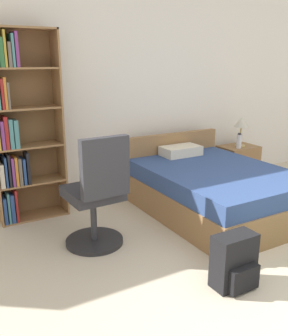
{
  "coord_description": "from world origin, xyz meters",
  "views": [
    {
      "loc": [
        -2.38,
        -1.04,
        1.72
      ],
      "look_at": [
        -0.64,
        1.98,
        0.7
      ],
      "focal_mm": 40.0,
      "sensor_mm": 36.0,
      "label": 1
    }
  ],
  "objects_px": {
    "bookshelf": "(17,126)",
    "water_bottle": "(239,141)",
    "office_chair": "(97,197)",
    "nightstand": "(237,163)",
    "bed": "(212,188)",
    "table_lamp": "(241,124)",
    "backpack_black": "(235,262)"
  },
  "relations": [
    {
      "from": "bookshelf",
      "to": "water_bottle",
      "type": "bearing_deg",
      "value": -4.03
    },
    {
      "from": "office_chair",
      "to": "nightstand",
      "type": "distance_m",
      "value": 2.8
    },
    {
      "from": "nightstand",
      "to": "water_bottle",
      "type": "xyz_separation_m",
      "value": [
        -0.1,
        -0.1,
        0.35
      ]
    },
    {
      "from": "bed",
      "to": "table_lamp",
      "type": "bearing_deg",
      "value": 33.43
    },
    {
      "from": "bed",
      "to": "office_chair",
      "type": "bearing_deg",
      "value": -173.67
    },
    {
      "from": "office_chair",
      "to": "nightstand",
      "type": "bearing_deg",
      "value": 19.51
    },
    {
      "from": "office_chair",
      "to": "table_lamp",
      "type": "relative_size",
      "value": 2.53
    },
    {
      "from": "office_chair",
      "to": "water_bottle",
      "type": "relative_size",
      "value": 5.03
    },
    {
      "from": "bed",
      "to": "nightstand",
      "type": "distance_m",
      "value": 1.36
    },
    {
      "from": "water_bottle",
      "to": "table_lamp",
      "type": "bearing_deg",
      "value": 38.2
    },
    {
      "from": "backpack_black",
      "to": "bookshelf",
      "type": "bearing_deg",
      "value": 117.3
    },
    {
      "from": "bookshelf",
      "to": "office_chair",
      "type": "bearing_deg",
      "value": -66.71
    },
    {
      "from": "water_bottle",
      "to": "backpack_black",
      "type": "bearing_deg",
      "value": -133.73
    },
    {
      "from": "office_chair",
      "to": "table_lamp",
      "type": "bearing_deg",
      "value": 19.05
    },
    {
      "from": "bookshelf",
      "to": "backpack_black",
      "type": "bearing_deg",
      "value": -62.7
    },
    {
      "from": "nightstand",
      "to": "table_lamp",
      "type": "xyz_separation_m",
      "value": [
        -0.0,
        -0.02,
        0.58
      ]
    },
    {
      "from": "nightstand",
      "to": "table_lamp",
      "type": "relative_size",
      "value": 1.24
    },
    {
      "from": "bed",
      "to": "water_bottle",
      "type": "distance_m",
      "value": 1.27
    },
    {
      "from": "bookshelf",
      "to": "table_lamp",
      "type": "bearing_deg",
      "value": -2.47
    },
    {
      "from": "bookshelf",
      "to": "office_chair",
      "type": "relative_size",
      "value": 1.85
    },
    {
      "from": "bookshelf",
      "to": "backpack_black",
      "type": "xyz_separation_m",
      "value": [
        1.12,
        -2.16,
        -0.84
      ]
    },
    {
      "from": "bookshelf",
      "to": "bed",
      "type": "height_order",
      "value": "bookshelf"
    },
    {
      "from": "water_bottle",
      "to": "office_chair",
      "type": "bearing_deg",
      "value": -161.83
    },
    {
      "from": "office_chair",
      "to": "water_bottle",
      "type": "distance_m",
      "value": 2.67
    },
    {
      "from": "bookshelf",
      "to": "backpack_black",
      "type": "relative_size",
      "value": 4.68
    },
    {
      "from": "bookshelf",
      "to": "nightstand",
      "type": "xyz_separation_m",
      "value": [
        3.08,
        -0.11,
        -0.79
      ]
    },
    {
      "from": "bookshelf",
      "to": "water_bottle",
      "type": "distance_m",
      "value": 3.02
    },
    {
      "from": "bookshelf",
      "to": "table_lamp",
      "type": "xyz_separation_m",
      "value": [
        3.08,
        -0.13,
        -0.21
      ]
    },
    {
      "from": "bed",
      "to": "table_lamp",
      "type": "relative_size",
      "value": 4.42
    },
    {
      "from": "office_chair",
      "to": "bookshelf",
      "type": "bearing_deg",
      "value": 113.29
    },
    {
      "from": "bed",
      "to": "nightstand",
      "type": "height_order",
      "value": "bed"
    },
    {
      "from": "office_chair",
      "to": "nightstand",
      "type": "xyz_separation_m",
      "value": [
        2.63,
        0.93,
        -0.25
      ]
    }
  ]
}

